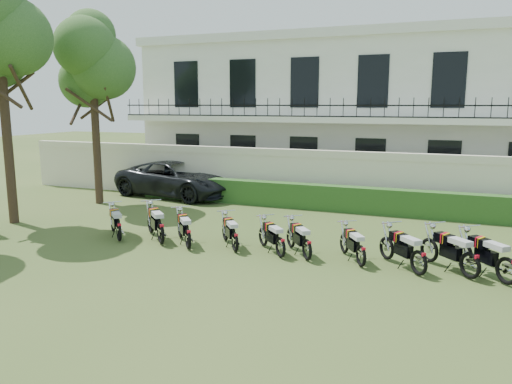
# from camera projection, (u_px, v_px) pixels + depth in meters

# --- Properties ---
(ground) EXTENTS (100.00, 100.00, 0.00)m
(ground) POSITION_uv_depth(u_px,v_px,m) (251.00, 261.00, 13.35)
(ground) COLOR #395020
(ground) RESTS_ON ground
(perimeter_wall) EXTENTS (30.00, 0.35, 2.30)m
(perimeter_wall) POSITION_uv_depth(u_px,v_px,m) (325.00, 178.00, 20.46)
(perimeter_wall) COLOR beige
(perimeter_wall) RESTS_ON ground
(hedge) EXTENTS (18.00, 0.60, 1.00)m
(hedge) POSITION_uv_depth(u_px,v_px,m) (344.00, 199.00, 19.48)
(hedge) COLOR #284F1C
(hedge) RESTS_ON ground
(building) EXTENTS (20.40, 9.60, 7.40)m
(building) POSITION_uv_depth(u_px,v_px,m) (354.00, 113.00, 25.47)
(building) COLOR white
(building) RESTS_ON ground
(tree_west_near) EXTENTS (3.40, 3.20, 7.90)m
(tree_west_near) POSITION_uv_depth(u_px,v_px,m) (93.00, 61.00, 20.16)
(tree_west_near) COLOR #473323
(tree_west_near) RESTS_ON ground
(motorcycle_0) EXTENTS (1.41, 1.38, 1.03)m
(motorcycle_0) POSITION_uv_depth(u_px,v_px,m) (119.00, 227.00, 15.16)
(motorcycle_0) COLOR black
(motorcycle_0) RESTS_ON ground
(motorcycle_1) EXTENTS (1.54, 1.52, 1.12)m
(motorcycle_1) POSITION_uv_depth(u_px,v_px,m) (161.00, 228.00, 14.83)
(motorcycle_1) COLOR black
(motorcycle_1) RESTS_ON ground
(motorcycle_2) EXTENTS (1.29, 1.51, 1.03)m
(motorcycle_2) POSITION_uv_depth(u_px,v_px,m) (188.00, 234.00, 14.33)
(motorcycle_2) COLOR black
(motorcycle_2) RESTS_ON ground
(motorcycle_3) EXTENTS (1.18, 1.47, 0.98)m
(motorcycle_3) POSITION_uv_depth(u_px,v_px,m) (235.00, 237.00, 14.07)
(motorcycle_3) COLOR black
(motorcycle_3) RESTS_ON ground
(motorcycle_4) EXTENTS (1.29, 1.35, 0.97)m
(motorcycle_4) POSITION_uv_depth(u_px,v_px,m) (281.00, 242.00, 13.55)
(motorcycle_4) COLOR black
(motorcycle_4) RESTS_ON ground
(motorcycle_5) EXTENTS (1.19, 1.49, 1.00)m
(motorcycle_5) POSITION_uv_depth(u_px,v_px,m) (307.00, 244.00, 13.30)
(motorcycle_5) COLOR black
(motorcycle_5) RESTS_ON ground
(motorcycle_6) EXTENTS (1.02, 1.55, 0.97)m
(motorcycle_6) POSITION_uv_depth(u_px,v_px,m) (361.00, 251.00, 12.78)
(motorcycle_6) COLOR black
(motorcycle_6) RESTS_ON ground
(motorcycle_7) EXTENTS (1.38, 1.54, 1.07)m
(motorcycle_7) POSITION_uv_depth(u_px,v_px,m) (419.00, 257.00, 12.12)
(motorcycle_7) COLOR black
(motorcycle_7) RESTS_ON ground
(motorcycle_8) EXTENTS (1.50, 1.53, 1.11)m
(motorcycle_8) POSITION_uv_depth(u_px,v_px,m) (471.00, 259.00, 11.88)
(motorcycle_8) COLOR black
(motorcycle_8) RESTS_ON ground
(motorcycle_9) EXTENTS (1.43, 1.60, 1.12)m
(motorcycle_9) POSITION_uv_depth(u_px,v_px,m) (507.00, 264.00, 11.49)
(motorcycle_9) COLOR black
(motorcycle_9) RESTS_ON ground
(suv) EXTENTS (6.11, 3.52, 1.60)m
(suv) POSITION_uv_depth(u_px,v_px,m) (177.00, 179.00, 22.64)
(suv) COLOR black
(suv) RESTS_ON ground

